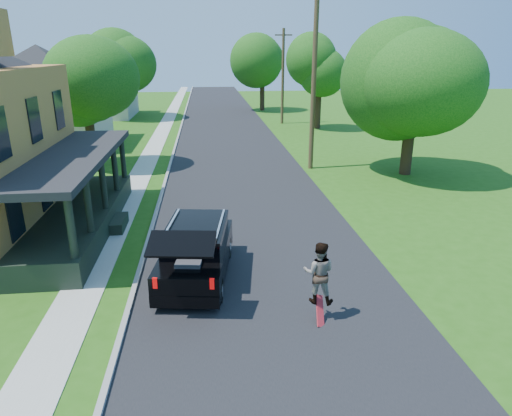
{
  "coord_description": "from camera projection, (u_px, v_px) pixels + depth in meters",
  "views": [
    {
      "loc": [
        -1.74,
        -11.6,
        6.82
      ],
      "look_at": [
        -0.14,
        3.0,
        1.72
      ],
      "focal_mm": 32.0,
      "sensor_mm": 36.0,
      "label": 1
    }
  ],
  "objects": [
    {
      "name": "tree_left_mid",
      "position": [
        84.0,
        79.0,
        26.87
      ],
      "size": [
        6.15,
        6.22,
        8.09
      ],
      "rotation": [
        0.0,
        0.0,
        -0.19
      ],
      "color": "black",
      "rests_on": "ground"
    },
    {
      "name": "sidewalk",
      "position": [
        151.0,
        154.0,
        31.51
      ],
      "size": [
        1.3,
        120.0,
        0.03
      ],
      "primitive_type": "cube",
      "color": "#9D9D95",
      "rests_on": "ground"
    },
    {
      "name": "street",
      "position": [
        232.0,
        152.0,
        32.09
      ],
      "size": [
        8.0,
        120.0,
        0.02
      ],
      "primitive_type": "cube",
      "color": "black",
      "rests_on": "ground"
    },
    {
      "name": "neighbor_house_far",
      "position": [
        92.0,
        76.0,
        48.1
      ],
      "size": [
        12.78,
        12.78,
        8.3
      ],
      "color": "#B0AA9B",
      "rests_on": "ground"
    },
    {
      "name": "neighbor_house_mid",
      "position": [
        42.0,
        88.0,
        33.08
      ],
      "size": [
        12.78,
        12.78,
        8.3
      ],
      "color": "#B0AA9B",
      "rests_on": "ground"
    },
    {
      "name": "tree_right_far",
      "position": [
        262.0,
        59.0,
        52.5
      ],
      "size": [
        7.12,
        7.26,
        8.91
      ],
      "rotation": [
        0.0,
        0.0,
        -0.36
      ],
      "color": "black",
      "rests_on": "ground"
    },
    {
      "name": "tree_left_far",
      "position": [
        119.0,
        57.0,
        46.21
      ],
      "size": [
        7.91,
        8.09,
        9.61
      ],
      "rotation": [
        0.0,
        0.0,
        -0.35
      ],
      "color": "black",
      "rests_on": "ground"
    },
    {
      "name": "skateboarder",
      "position": [
        319.0,
        273.0,
        11.9
      ],
      "size": [
        0.98,
        0.86,
        1.7
      ],
      "rotation": [
        0.0,
        0.0,
        2.84
      ],
      "color": "black",
      "rests_on": "ground"
    },
    {
      "name": "utility_pole_far",
      "position": [
        283.0,
        76.0,
        43.22
      ],
      "size": [
        1.61,
        0.4,
        8.72
      ],
      "rotation": [
        0.0,
        0.0,
        -0.18
      ],
      "color": "#44341F",
      "rests_on": "ground"
    },
    {
      "name": "tree_right_near",
      "position": [
        415.0,
        64.0,
        24.55
      ],
      "size": [
        7.78,
        7.46,
        9.43
      ],
      "rotation": [
        0.0,
        0.0,
        0.32
      ],
      "color": "black",
      "rests_on": "ground"
    },
    {
      "name": "black_suv",
      "position": [
        196.0,
        251.0,
        14.21
      ],
      "size": [
        2.49,
        5.13,
        2.3
      ],
      "rotation": [
        0.0,
        0.0,
        -0.14
      ],
      "color": "black",
      "rests_on": "ground"
    },
    {
      "name": "skateboard",
      "position": [
        320.0,
        312.0,
        12.04
      ],
      "size": [
        0.28,
        0.7,
        0.71
      ],
      "rotation": [
        0.0,
        0.0,
        0.34
      ],
      "color": "#A00D14",
      "rests_on": "ground"
    },
    {
      "name": "utility_pole_near",
      "position": [
        314.0,
        77.0,
        26.02
      ],
      "size": [
        1.71,
        0.48,
        10.42
      ],
      "rotation": [
        0.0,
        0.0,
        -0.21
      ],
      "color": "#44341F",
      "rests_on": "ground"
    },
    {
      "name": "tree_right_mid",
      "position": [
        319.0,
        62.0,
        40.04
      ],
      "size": [
        5.52,
        5.3,
        8.55
      ],
      "rotation": [
        0.0,
        0.0,
        0.07
      ],
      "color": "black",
      "rests_on": "ground"
    },
    {
      "name": "ground",
      "position": [
        272.0,
        297.0,
        13.31
      ],
      "size": [
        140.0,
        140.0,
        0.0
      ],
      "primitive_type": "plane",
      "color": "#245410",
      "rests_on": "ground"
    },
    {
      "name": "curb",
      "position": [
        174.0,
        154.0,
        31.67
      ],
      "size": [
        0.15,
        120.0,
        0.12
      ],
      "primitive_type": "cube",
      "color": "gray",
      "rests_on": "ground"
    },
    {
      "name": "front_walk",
      "position": [
        12.0,
        233.0,
        17.97
      ],
      "size": [
        6.5,
        1.2,
        0.03
      ],
      "primitive_type": "cube",
      "color": "#9D9D95",
      "rests_on": "ground"
    }
  ]
}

